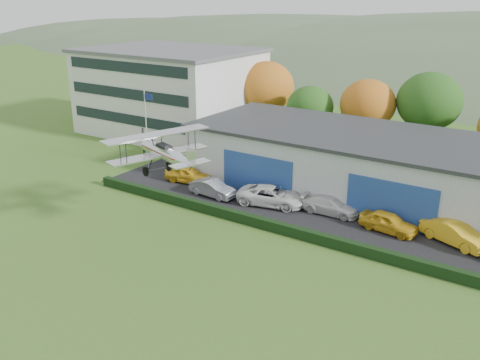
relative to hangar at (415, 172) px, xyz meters
The scene contains 14 objects.
ground 28.55m from the hangar, 100.13° to the right, with size 300.00×300.00×0.00m, color #446921.
apron 7.72m from the hangar, 105.99° to the right, with size 48.00×9.00×0.05m, color black.
hedge 12.16m from the hangar, 99.64° to the right, with size 46.00×0.60×0.80m, color black.
hangar is the anchor object (origin of this frame).
office_block 33.84m from the hangar, 167.99° to the left, with size 20.60×15.60×10.40m.
flagpole 25.68m from the hangar, 166.49° to the right, with size 1.05×0.10×8.00m.
tree_belt 13.63m from the hangar, 108.16° to the left, with size 75.70×13.22×10.12m.
car_0 20.30m from the hangar, 159.56° to the right, with size 1.82×4.51×1.54m, color gold.
car_1 17.33m from the hangar, 149.95° to the right, with size 1.52×4.36×1.44m, color silver.
car_2 12.32m from the hangar, 141.99° to the right, with size 2.65×5.74×1.60m, color silver.
car_3 8.21m from the hangar, 126.03° to the right, with size 1.92×4.73×1.37m, color silver.
car_4 7.41m from the hangar, 87.35° to the right, with size 1.76×4.37×1.49m, color gold.
car_5 8.36m from the hangar, 52.87° to the right, with size 1.72×4.95×1.63m, color gold.
biplane 21.46m from the hangar, 128.31° to the right, with size 7.22×8.15×3.06m.
Camera 1 is at (16.14, -15.36, 17.11)m, focal length 39.60 mm.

